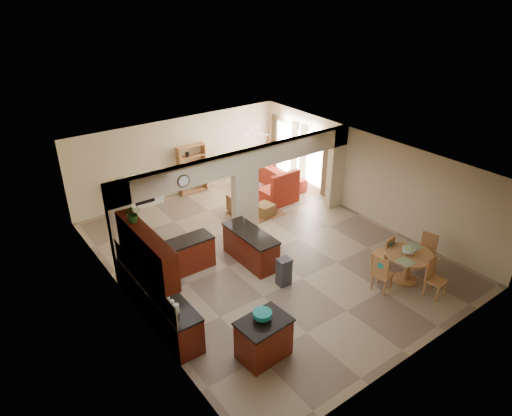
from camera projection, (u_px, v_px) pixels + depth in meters
floor at (265, 252)px, 13.14m from camera, size 10.00×10.00×0.00m
ceiling at (266, 161)px, 11.87m from camera, size 10.00×10.00×0.00m
wall_back at (180, 157)px, 16.10m from camera, size 8.00×0.00×8.00m
wall_front at (421, 303)px, 8.91m from camera, size 8.00×0.00×8.00m
wall_left at (127, 256)px, 10.40m from camera, size 0.00×10.00×10.00m
wall_right at (365, 175)px, 14.61m from camera, size 0.00×10.00×10.00m
partition_left_pier at (123, 234)px, 11.27m from camera, size 0.60×0.25×2.80m
partition_center_pier at (245, 205)px, 13.36m from camera, size 0.80×0.25×2.20m
partition_right_pier at (336, 168)px, 15.17m from camera, size 0.60×0.25×2.80m
partition_header at (245, 161)px, 12.72m from camera, size 8.00×0.25×0.60m
kitchen_counter at (165, 283)px, 11.03m from camera, size 2.52×3.29×1.48m
upper_cabinets at (146, 249)px, 9.68m from camera, size 0.35×2.40×0.90m
peninsula at (251, 247)px, 12.53m from camera, size 0.70×1.85×0.91m
wall_clock at (184, 181)px, 11.58m from camera, size 0.34×0.03×0.34m
rug at (256, 213)px, 15.28m from camera, size 1.60×1.30×0.01m
fireplace at (142, 190)px, 15.49m from camera, size 1.60×0.35×1.20m
shelving_unit at (192, 169)px, 16.38m from camera, size 1.00×0.32×1.80m
window_a at (315, 160)px, 16.34m from camera, size 0.02×0.90×1.90m
window_b at (285, 148)px, 17.56m from camera, size 0.02×0.90×1.90m
glazed_door at (299, 158)px, 17.01m from camera, size 0.02×0.70×2.10m
drape_a_left at (326, 166)px, 15.88m from camera, size 0.10×0.28×2.30m
drape_a_right at (303, 156)px, 16.75m from camera, size 0.10×0.28×2.30m
drape_b_left at (294, 152)px, 17.10m from camera, size 0.10×0.28×2.30m
drape_b_right at (274, 144)px, 17.97m from camera, size 0.10×0.28×2.30m
ceiling_fan at (247, 131)px, 14.92m from camera, size 1.00×1.00×0.10m
kitchen_island at (264, 338)px, 9.36m from camera, size 1.12×0.84×0.92m
teal_bowl at (262, 316)px, 9.16m from camera, size 0.39×0.39×0.18m
trash_can at (284, 273)px, 11.62m from camera, size 0.34×0.29×0.70m
dining_table at (408, 263)px, 11.67m from camera, size 1.20×1.20×0.82m
fruit_bowl at (409, 250)px, 11.53m from camera, size 0.32×0.32×0.17m
sofa at (277, 175)px, 17.29m from camera, size 2.54×1.14×0.72m
chaise at (278, 195)px, 16.02m from camera, size 1.22×1.01×0.48m
armchair at (240, 204)px, 15.17m from camera, size 0.74×0.76×0.66m
ottoman at (265, 210)px, 15.07m from camera, size 0.63×0.63×0.40m
plant at (133, 213)px, 9.76m from camera, size 0.41×0.37×0.39m
chair_north at (385, 252)px, 12.11m from camera, size 0.48×0.48×1.02m
chair_east at (427, 250)px, 12.20m from camera, size 0.52×0.52×1.02m
chair_south at (434, 276)px, 11.16m from camera, size 0.46×0.46×1.02m
chair_west at (382, 273)px, 11.28m from camera, size 0.50×0.50×1.02m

